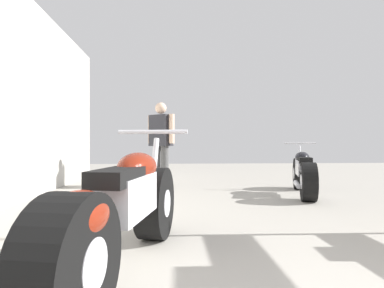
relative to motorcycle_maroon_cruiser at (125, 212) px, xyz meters
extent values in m
plane|color=#A8A399|center=(0.94, 2.08, -0.40)|extent=(18.64, 18.64, 0.00)
cylinder|color=black|center=(0.15, 0.75, -0.08)|extent=(0.35, 0.67, 0.64)
cylinder|color=silver|center=(0.15, 0.75, -0.08)|extent=(0.28, 0.28, 0.24)
cylinder|color=black|center=(-0.13, -0.67, -0.08)|extent=(0.35, 0.67, 0.64)
cylinder|color=silver|center=(-0.13, -0.67, -0.08)|extent=(0.28, 0.28, 0.24)
cube|color=silver|center=(0.01, 0.04, 0.10)|extent=(0.36, 0.67, 0.28)
ellipsoid|color=maroon|center=(0.05, 0.26, 0.27)|extent=(0.36, 0.56, 0.22)
cube|color=black|center=(-0.03, -0.14, 0.24)|extent=(0.31, 0.51, 0.10)
ellipsoid|color=maroon|center=(-0.12, -0.62, 0.12)|extent=(0.34, 0.48, 0.24)
cylinder|color=silver|center=(0.15, 0.71, 0.21)|extent=(0.10, 0.26, 0.58)
cylinder|color=silver|center=(0.14, 0.67, 0.55)|extent=(0.61, 0.16, 0.04)
cylinder|color=silver|center=(-0.19, -0.23, -0.18)|extent=(0.20, 0.56, 0.09)
cylinder|color=black|center=(2.71, 3.68, -0.11)|extent=(0.37, 0.61, 0.58)
cylinder|color=silver|center=(2.71, 3.68, -0.11)|extent=(0.27, 0.27, 0.22)
cylinder|color=black|center=(2.32, 2.43, -0.11)|extent=(0.37, 0.61, 0.58)
cylinder|color=silver|center=(2.32, 2.43, -0.11)|extent=(0.27, 0.27, 0.22)
cube|color=silver|center=(2.52, 3.05, 0.05)|extent=(0.38, 0.62, 0.25)
ellipsoid|color=black|center=(2.58, 3.25, 0.21)|extent=(0.36, 0.52, 0.20)
cube|color=black|center=(2.47, 2.90, 0.18)|extent=(0.32, 0.47, 0.09)
ellipsoid|color=black|center=(2.34, 2.47, 0.07)|extent=(0.34, 0.45, 0.22)
cylinder|color=silver|center=(2.70, 3.65, 0.16)|extent=(0.11, 0.23, 0.53)
cylinder|color=silver|center=(2.69, 3.61, 0.47)|extent=(0.55, 0.20, 0.03)
cylinder|color=silver|center=(2.32, 2.83, -0.20)|extent=(0.22, 0.50, 0.08)
cylinder|color=#4C4C4C|center=(0.00, 4.23, 0.00)|extent=(0.22, 0.22, 0.81)
cylinder|color=#4C4C4C|center=(0.16, 4.10, 0.00)|extent=(0.22, 0.22, 0.81)
cube|color=#2D2D33|center=(0.08, 4.16, 0.72)|extent=(0.50, 0.47, 0.62)
cylinder|color=beige|center=(-0.14, 4.34, 0.74)|extent=(0.16, 0.16, 0.57)
cylinder|color=beige|center=(0.29, 3.98, 0.74)|extent=(0.16, 0.16, 0.57)
sphere|color=beige|center=(0.08, 4.16, 1.16)|extent=(0.22, 0.22, 0.22)
camera|label=1|loc=(0.32, -2.08, 0.45)|focal=29.23mm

